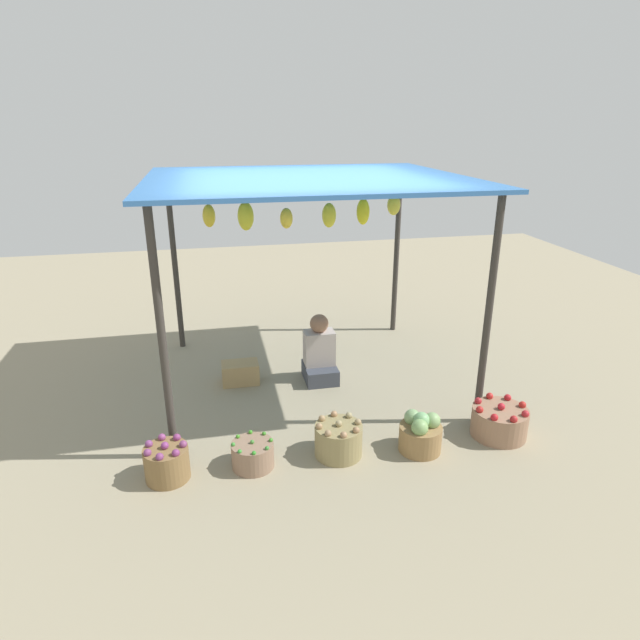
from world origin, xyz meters
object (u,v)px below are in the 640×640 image
Objects in this scene: vendor_person at (320,355)px; basket_red_apples at (499,421)px; basket_purple_onions at (167,462)px; basket_potatoes at (338,439)px; wooden_crate_near_vendor at (240,373)px; basket_green_chilies at (253,454)px; basket_cabbages at (420,433)px.

basket_red_apples is (1.42, -1.50, -0.16)m from vendor_person.
basket_potatoes is (1.48, 0.04, -0.00)m from basket_purple_onions.
basket_green_chilies is at bearing -90.23° from wooden_crate_near_vendor.
basket_potatoes is at bearing 1.38° from basket_purple_onions.
basket_purple_onions is at bearing -178.62° from basket_potatoes.
basket_purple_onions is (-1.62, -1.53, -0.15)m from vendor_person.
basket_cabbages is 2.24m from wooden_crate_near_vendor.
basket_cabbages is at bearing -48.15° from wooden_crate_near_vendor.
vendor_person is 2.23m from basket_purple_onions.
basket_purple_onions is 2.21m from basket_cabbages.
basket_green_chilies is 0.70× the size of basket_red_apples.
vendor_person is 1.77m from basket_green_chilies.
wooden_crate_near_vendor is (-2.32, 1.59, -0.02)m from basket_red_apples.
basket_potatoes is 1.03× the size of wooden_crate_near_vendor.
basket_purple_onions reaches higher than basket_green_chilies.
basket_purple_onions is at bearing -179.41° from basket_red_apples.
vendor_person reaches higher than basket_green_chilies.
basket_potatoes is (-0.14, -1.49, -0.15)m from vendor_person.
basket_cabbages reaches higher than wooden_crate_near_vendor.
basket_cabbages is 0.93× the size of wooden_crate_near_vendor.
basket_green_chilies is at bearing -120.91° from vendor_person.
basket_cabbages is at bearing -6.64° from basket_potatoes.
wooden_crate_near_vendor is at bearing 174.19° from vendor_person.
vendor_person reaches higher than basket_red_apples.
basket_red_apples is (0.82, 0.08, -0.03)m from basket_cabbages.
vendor_person is 2.11× the size of basket_purple_onions.
basket_purple_onions is 1.77m from wooden_crate_near_vendor.
basket_green_chilies is 1.50m from basket_cabbages.
wooden_crate_near_vendor is (0.72, 1.62, -0.03)m from basket_purple_onions.
basket_purple_onions is at bearing 178.70° from basket_cabbages.
vendor_person reaches higher than basket_cabbages.
wooden_crate_near_vendor is (-0.90, 0.09, -0.18)m from vendor_person.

